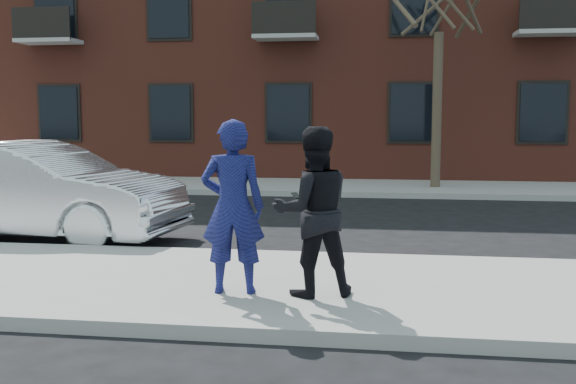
# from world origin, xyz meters

# --- Properties ---
(ground) EXTENTS (100.00, 100.00, 0.00)m
(ground) POSITION_xyz_m (0.00, 0.00, 0.00)
(ground) COLOR black
(ground) RESTS_ON ground
(near_sidewalk) EXTENTS (50.00, 3.50, 0.15)m
(near_sidewalk) POSITION_xyz_m (0.00, -0.25, 0.07)
(near_sidewalk) COLOR gray
(near_sidewalk) RESTS_ON ground
(near_curb) EXTENTS (50.00, 0.10, 0.15)m
(near_curb) POSITION_xyz_m (0.00, 1.55, 0.07)
(near_curb) COLOR #999691
(near_curb) RESTS_ON ground
(far_sidewalk) EXTENTS (50.00, 3.50, 0.15)m
(far_sidewalk) POSITION_xyz_m (0.00, 11.25, 0.07)
(far_sidewalk) COLOR gray
(far_sidewalk) RESTS_ON ground
(far_curb) EXTENTS (50.00, 0.10, 0.15)m
(far_curb) POSITION_xyz_m (0.00, 9.45, 0.07)
(far_curb) COLOR #999691
(far_curb) RESTS_ON ground
(apartment_building) EXTENTS (24.30, 10.30, 12.30)m
(apartment_building) POSITION_xyz_m (2.00, 18.00, 6.16)
(apartment_building) COLOR maroon
(apartment_building) RESTS_ON ground
(silver_sedan) EXTENTS (5.23, 2.30, 1.67)m
(silver_sedan) POSITION_xyz_m (-2.72, 2.66, 0.83)
(silver_sedan) COLOR silver
(silver_sedan) RESTS_ON ground
(man_hoodie) EXTENTS (0.75, 0.55, 1.92)m
(man_hoodie) POSITION_xyz_m (1.50, -0.77, 1.11)
(man_hoodie) COLOR navy
(man_hoodie) RESTS_ON near_sidewalk
(man_peacoat) EXTENTS (1.08, 0.96, 1.84)m
(man_peacoat) POSITION_xyz_m (2.38, -0.74, 1.07)
(man_peacoat) COLOR black
(man_peacoat) RESTS_ON near_sidewalk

